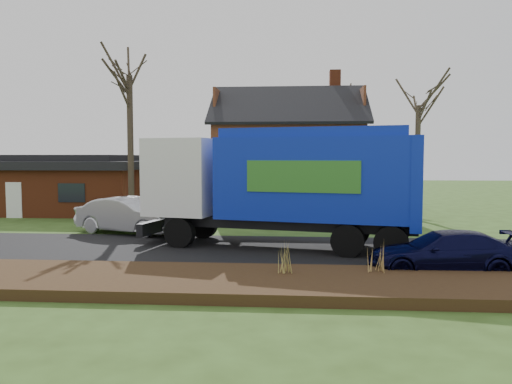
{
  "coord_description": "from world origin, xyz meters",
  "views": [
    {
      "loc": [
        2.4,
        -18.63,
        3.56
      ],
      "look_at": [
        0.75,
        2.5,
        2.08
      ],
      "focal_mm": 35.0,
      "sensor_mm": 36.0,
      "label": 1
    }
  ],
  "objects": [
    {
      "name": "main_house",
      "position": [
        1.49,
        13.91,
        4.03
      ],
      "size": [
        12.95,
        8.95,
        9.26
      ],
      "color": "#BFB399",
      "rests_on": "ground"
    },
    {
      "name": "ranch_house",
      "position": [
        -12.0,
        13.0,
        1.81
      ],
      "size": [
        9.8,
        8.2,
        3.7
      ],
      "color": "brown",
      "rests_on": "ground"
    },
    {
      "name": "garbage_truck",
      "position": [
        2.02,
        0.84,
        2.68
      ],
      "size": [
        11.21,
        5.16,
        4.65
      ],
      "rotation": [
        0.0,
        0.0,
        -0.22
      ],
      "color": "black",
      "rests_on": "ground"
    },
    {
      "name": "grass_clump_east",
      "position": [
        4.71,
        -4.45,
        0.74
      ],
      "size": [
        0.35,
        0.29,
        0.87
      ],
      "color": "#A68649",
      "rests_on": "mulch_verge"
    },
    {
      "name": "tree_back",
      "position": [
        6.3,
        21.1,
        9.0
      ],
      "size": [
        3.41,
        3.41,
        10.8
      ],
      "color": "#413427",
      "rests_on": "ground"
    },
    {
      "name": "road",
      "position": [
        0.0,
        0.0,
        0.01
      ],
      "size": [
        80.0,
        7.0,
        0.02
      ],
      "primitive_type": "cube",
      "color": "black",
      "rests_on": "ground"
    },
    {
      "name": "mulch_verge",
      "position": [
        0.0,
        -5.3,
        0.15
      ],
      "size": [
        80.0,
        3.5,
        0.3
      ],
      "primitive_type": "cube",
      "color": "black",
      "rests_on": "ground"
    },
    {
      "name": "tree_front_west",
      "position": [
        -6.6,
        8.18,
        9.17
      ],
      "size": [
        3.74,
        3.74,
        11.13
      ],
      "color": "#3A2F23",
      "rests_on": "ground"
    },
    {
      "name": "silver_sedan",
      "position": [
        -5.3,
        3.94,
        0.84
      ],
      "size": [
        5.43,
        3.42,
        1.69
      ],
      "primitive_type": "imported",
      "rotation": [
        0.0,
        0.0,
        1.22
      ],
      "color": "#A6A7AD",
      "rests_on": "ground"
    },
    {
      "name": "tree_front_east",
      "position": [
        9.29,
        10.19,
        7.5
      ],
      "size": [
        3.32,
        3.32,
        9.23
      ],
      "color": "#423828",
      "rests_on": "ground"
    },
    {
      "name": "navy_wagon",
      "position": [
        6.92,
        -3.24,
        0.66
      ],
      "size": [
        4.61,
        1.98,
        1.32
      ],
      "primitive_type": "imported",
      "rotation": [
        0.0,
        0.0,
        -1.54
      ],
      "color": "black",
      "rests_on": "ground"
    },
    {
      "name": "grass_clump_mid",
      "position": [
        2.13,
        -4.75,
        0.75
      ],
      "size": [
        0.33,
        0.27,
        0.91
      ],
      "color": "#9D8D45",
      "rests_on": "mulch_verge"
    },
    {
      "name": "ground",
      "position": [
        0.0,
        0.0,
        0.0
      ],
      "size": [
        120.0,
        120.0,
        0.0
      ],
      "primitive_type": "plane",
      "color": "#304918",
      "rests_on": "ground"
    }
  ]
}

